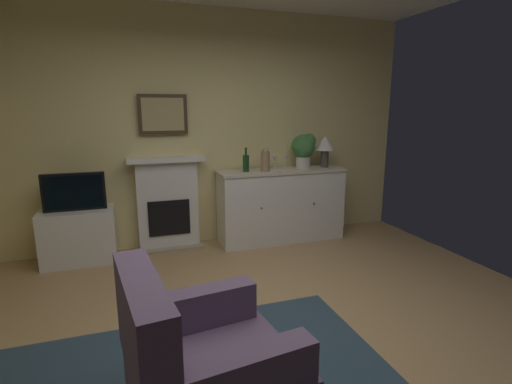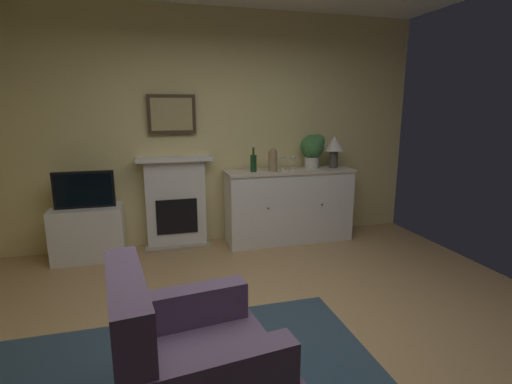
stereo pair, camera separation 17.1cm
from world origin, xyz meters
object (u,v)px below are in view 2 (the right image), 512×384
wine_bottle (253,163)px  armchair (188,366)px  fireplace_unit (176,202)px  tv_set (84,190)px  table_lamp (334,146)px  tv_cabinet (89,233)px  wine_glass_center (293,160)px  framed_picture (172,114)px  potted_plant_small (313,148)px  vase_decorative (273,160)px  sideboard_cabinet (289,205)px  wine_glass_left (283,160)px

wine_bottle → armchair: bearing=-111.8°
fireplace_unit → tv_set: 1.02m
table_lamp → tv_cabinet: table_lamp is taller
wine_glass_center → table_lamp: bearing=3.2°
framed_picture → armchair: size_ratio=0.60×
framed_picture → wine_glass_center: bearing=-10.2°
table_lamp → potted_plant_small: potted_plant_small is taller
fireplace_unit → tv_cabinet: (-0.98, -0.16, -0.25)m
tv_set → potted_plant_small: potted_plant_small is taller
vase_decorative → potted_plant_small: potted_plant_small is taller
tv_set → armchair: 2.81m
sideboard_cabinet → wine_glass_left: size_ratio=9.67×
table_lamp → tv_set: (-2.95, -0.01, -0.40)m
framed_picture → table_lamp: framed_picture is taller
vase_decorative → potted_plant_small: size_ratio=0.65×
wine_glass_left → armchair: bearing=-118.2°
sideboard_cabinet → fireplace_unit: bearing=172.7°
wine_glass_center → potted_plant_small: size_ratio=0.38×
wine_glass_left → potted_plant_small: size_ratio=0.38×
framed_picture → vase_decorative: (1.15, -0.27, -0.53)m
wine_bottle → wine_glass_left: wine_bottle is taller
vase_decorative → tv_set: size_ratio=0.45×
fireplace_unit → wine_glass_center: 1.51m
tv_cabinet → sideboard_cabinet: bearing=-0.4°
armchair → sideboard_cabinet: bearing=60.2°
wine_bottle → tv_set: (-1.89, 0.02, -0.22)m
armchair → vase_decorative: bearing=63.8°
vase_decorative → armchair: 2.98m
vase_decorative → tv_cabinet: size_ratio=0.38×
table_lamp → tv_set: bearing=-179.8°
fireplace_unit → vase_decorative: bearing=-11.2°
wine_glass_center → vase_decorative: bearing=-176.0°
framed_picture → armchair: framed_picture is taller
wine_bottle → wine_glass_left: bearing=8.2°
vase_decorative → fireplace_unit: bearing=168.8°
framed_picture → wine_glass_center: size_ratio=3.33×
wine_glass_left → wine_glass_center: bearing=-29.2°
armchair → wine_bottle: bearing=68.2°
wine_glass_left → tv_cabinet: wine_glass_left is taller
tv_set → wine_glass_center: bearing=-0.6°
wine_glass_center → armchair: 3.12m
vase_decorative → tv_set: (-2.12, 0.04, -0.26)m
sideboard_cabinet → potted_plant_small: (0.32, 0.05, 0.71)m
potted_plant_small → armchair: bearing=-124.3°
wine_glass_left → tv_set: wine_glass_left is taller
fireplace_unit → potted_plant_small: bearing=-4.4°
framed_picture → wine_glass_left: framed_picture is taller
table_lamp → vase_decorative: (-0.83, -0.05, -0.14)m
wine_bottle → tv_set: size_ratio=0.47×
tv_cabinet → armchair: bearing=-72.6°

